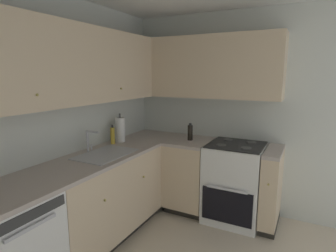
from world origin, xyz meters
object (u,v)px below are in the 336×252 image
paper_towel_roll (120,130)px  oil_bottle (190,132)px  soap_bottle (113,135)px  oven_range (235,181)px

paper_towel_roll → oil_bottle: (0.45, -0.70, -0.05)m
soap_bottle → oven_range: bearing=-65.2°
paper_towel_roll → oil_bottle: bearing=-57.1°
oven_range → soap_bottle: size_ratio=4.72×
paper_towel_roll → oil_bottle: paper_towel_roll is taller
oven_range → oil_bottle: oil_bottle is taller
oven_range → soap_bottle: soap_bottle is taller
soap_bottle → paper_towel_roll: bearing=-9.4°
paper_towel_roll → oil_bottle: size_ratio=1.68×
paper_towel_roll → oil_bottle: 0.84m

